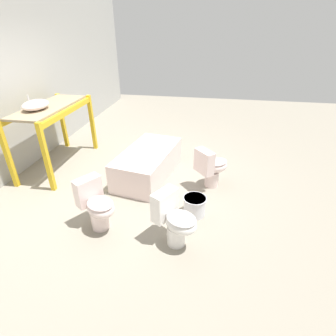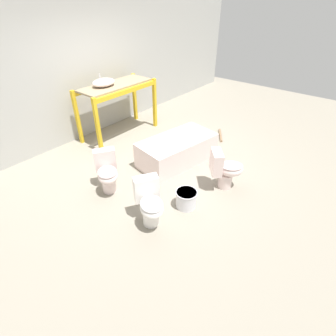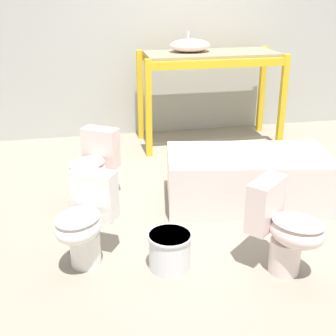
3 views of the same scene
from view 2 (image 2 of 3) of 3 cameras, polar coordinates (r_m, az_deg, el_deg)
ground_plane at (r=5.12m, az=-1.76°, el=1.55°), size 12.00×12.00×0.00m
warehouse_wall_rear at (r=6.02m, az=-18.38°, el=21.48°), size 10.80×0.08×3.20m
shelving_rack at (r=5.90m, az=-11.13°, el=15.60°), size 1.73×0.74×1.14m
sink_basin at (r=5.73m, az=-13.84°, el=17.65°), size 0.49×0.37×0.23m
bathtub_main at (r=4.96m, az=1.99°, el=4.24°), size 1.58×0.98×0.49m
toilet_near at (r=3.60m, az=-3.99°, el=-7.68°), size 0.55×0.62×0.68m
toilet_far at (r=4.28m, az=-13.09°, el=-0.91°), size 0.56×0.62×0.68m
toilet_extra at (r=4.34m, az=12.37°, el=-0.27°), size 0.59×0.61×0.68m
bucket_white at (r=3.99m, az=3.99°, el=-6.68°), size 0.33×0.33×0.28m
loose_pipe at (r=6.14m, az=11.34°, el=7.00°), size 0.51×0.37×0.05m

